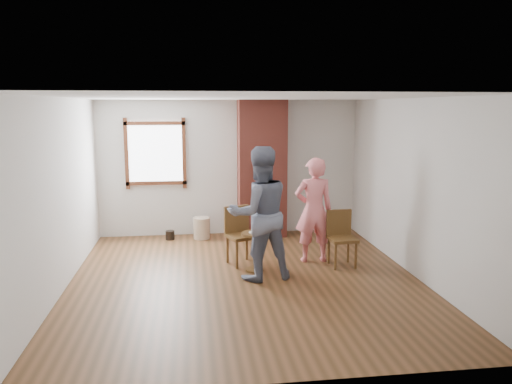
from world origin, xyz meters
TOP-DOWN VIEW (x-y plane):
  - ground at (0.00, 0.00)m, footprint 5.50×5.50m
  - room_shell at (-0.06, 0.61)m, footprint 5.04×5.52m
  - brick_chimney at (0.60, 2.50)m, footprint 0.90×0.50m
  - stoneware_crock at (-0.57, 2.40)m, footprint 0.39×0.39m
  - dark_pot at (-1.16, 2.40)m, footprint 0.18×0.18m
  - dining_chair_left at (0.00, 0.82)m, footprint 0.55×0.55m
  - dining_chair_right at (1.57, 0.51)m, footprint 0.43×0.43m
  - side_table at (0.19, 0.40)m, footprint 0.40×0.40m
  - cake_plate at (0.19, 0.40)m, footprint 0.18×0.18m
  - cake_slice at (0.20, 0.40)m, footprint 0.08×0.07m
  - man at (0.21, 0.05)m, footprint 1.07×0.91m
  - person_pink at (1.19, 0.76)m, footprint 0.62×0.41m

SIDE VIEW (x-z plane):
  - ground at x=0.00m, z-range 0.00..0.00m
  - dark_pot at x=-1.16m, z-range 0.00..0.17m
  - stoneware_crock at x=-0.57m, z-range 0.00..0.40m
  - side_table at x=0.19m, z-range 0.10..0.70m
  - dining_chair_right at x=1.57m, z-range 0.05..0.92m
  - dining_chair_left at x=0.00m, z-range 0.06..0.97m
  - cake_plate at x=0.19m, z-range 0.60..0.61m
  - cake_slice at x=0.20m, z-range 0.61..0.67m
  - person_pink at x=1.19m, z-range 0.00..1.69m
  - man at x=0.21m, z-range 0.00..1.93m
  - brick_chimney at x=0.60m, z-range 0.00..2.60m
  - room_shell at x=-0.06m, z-range 0.50..3.12m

